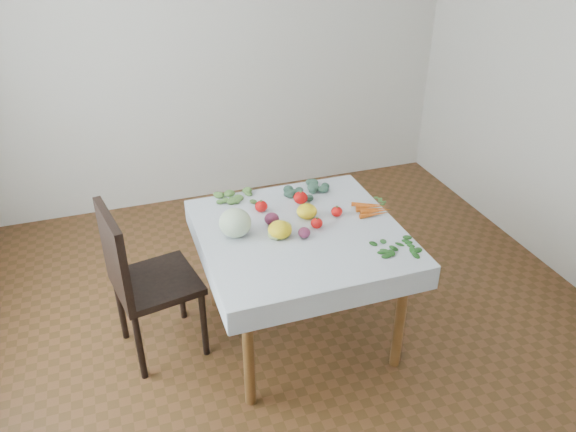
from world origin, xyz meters
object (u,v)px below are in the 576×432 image
object	(u,v)px
heirloom_back	(307,211)
carrot_bunch	(372,209)
chair	(139,275)
cabbage	(235,223)
table	(300,246)

from	to	relation	value
heirloom_back	carrot_bunch	distance (m)	0.40
carrot_bunch	chair	bearing A→B (deg)	177.15
chair	cabbage	world-z (taller)	chair
heirloom_back	carrot_bunch	xyz separation A→B (m)	(0.40, -0.06, -0.03)
chair	cabbage	size ratio (longest dim) A/B	5.52
table	heirloom_back	bearing A→B (deg)	55.77
heirloom_back	chair	bearing A→B (deg)	179.23
table	chair	xyz separation A→B (m)	(-0.91, 0.14, -0.09)
cabbage	chair	bearing A→B (deg)	173.17
cabbage	heirloom_back	bearing A→B (deg)	6.76
chair	heirloom_back	xyz separation A→B (m)	(0.99, -0.01, 0.23)
chair	cabbage	distance (m)	0.62
cabbage	carrot_bunch	size ratio (longest dim) A/B	0.92
table	heirloom_back	world-z (taller)	heirloom_back
chair	heirloom_back	world-z (taller)	chair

